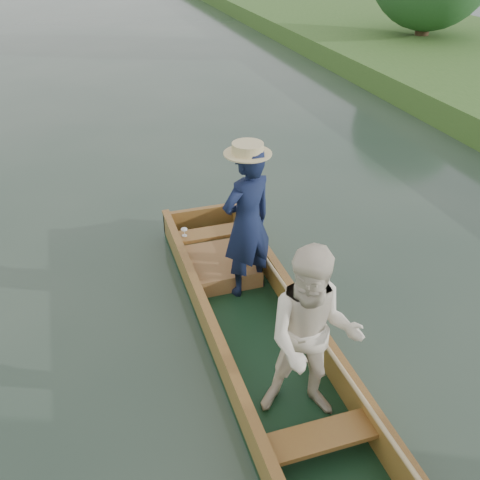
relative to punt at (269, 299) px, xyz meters
name	(u,v)px	position (x,y,z in m)	size (l,w,h in m)	color
ground	(256,340)	(-0.07, 0.15, -0.67)	(120.00, 120.00, 0.00)	#283D30
punt	(269,299)	(0.00, 0.00, 0.00)	(1.18, 5.00, 1.96)	#13321B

